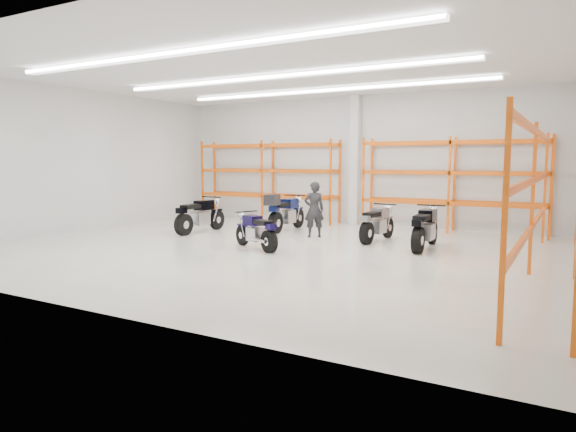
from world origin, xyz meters
The scene contains 12 objects.
ground centered at (0.00, 0.00, 0.00)m, with size 14.00×14.00×0.00m, color beige.
room_shell centered at (0.00, 0.03, 3.28)m, with size 14.02×12.02×4.51m.
motorcycle_main centered at (-0.21, -0.22, 0.44)m, with size 1.77×1.00×0.94m.
motorcycle_back_a centered at (-3.44, 1.42, 0.52)m, with size 0.75×2.25×1.11m.
motorcycle_back_b centered at (-1.27, 3.03, 0.59)m, with size 0.76×2.39×1.23m.
motorcycle_back_c centered at (1.99, 2.52, 0.48)m, with size 0.69×2.08×1.02m.
motorcycle_back_d centered at (3.51, 1.88, 0.52)m, with size 0.74×2.24×1.10m.
standing_man centered at (0.12, 2.36, 0.82)m, with size 0.60×0.39×1.64m, color black.
structural_column centered at (0.00, 5.82, 2.25)m, with size 0.32×0.32×4.50m, color white.
pallet_racking_back_left centered at (-3.40, 5.48, 1.79)m, with size 5.67×0.87×3.00m.
pallet_racking_back_right centered at (3.40, 5.48, 1.79)m, with size 5.67×0.87×3.00m.
pallet_racking_side centered at (6.48, 0.00, 1.81)m, with size 0.87×9.07×3.00m.
Camera 1 is at (6.80, -11.09, 2.26)m, focal length 32.00 mm.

